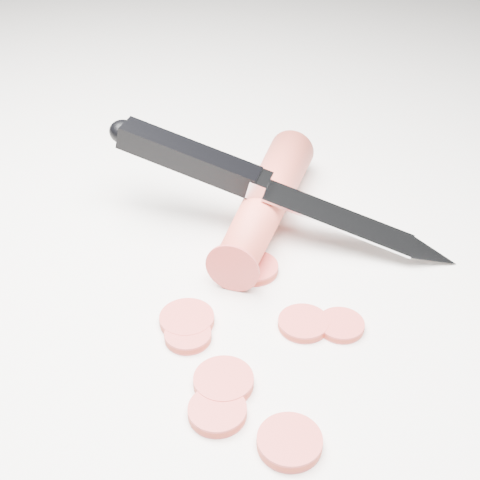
{
  "coord_description": "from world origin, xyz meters",
  "views": [
    {
      "loc": [
        0.02,
        -0.37,
        0.31
      ],
      "look_at": [
        0.01,
        0.03,
        0.02
      ],
      "focal_mm": 50.0,
      "sensor_mm": 36.0,
      "label": 1
    }
  ],
  "objects": [
    {
      "name": "carrot_slice_7",
      "position": [
        0.0,
        -0.1,
        0.0
      ],
      "size": [
        0.04,
        0.04,
        0.01
      ],
      "primitive_type": "cylinder",
      "color": "#C43834",
      "rests_on": "ground"
    },
    {
      "name": "kitchen_knife",
      "position": [
        0.04,
        0.06,
        0.04
      ],
      "size": [
        0.28,
        0.11,
        0.08
      ],
      "primitive_type": null,
      "color": "#B6B9BD",
      "rests_on": "ground"
    },
    {
      "name": "carrot_slice_3",
      "position": [
        0.08,
        -0.05,
        0.0
      ],
      "size": [
        0.03,
        0.03,
        0.01
      ],
      "primitive_type": "cylinder",
      "color": "#C43834",
      "rests_on": "ground"
    },
    {
      "name": "ground",
      "position": [
        0.0,
        0.0,
        0.0
      ],
      "size": [
        2.4,
        2.4,
        0.0
      ],
      "primitive_type": "plane",
      "color": "silver",
      "rests_on": "ground"
    },
    {
      "name": "carrot_slice_5",
      "position": [
        0.02,
        0.01,
        0.0
      ],
      "size": [
        0.04,
        0.04,
        0.01
      ],
      "primitive_type": "cylinder",
      "color": "#C43834",
      "rests_on": "ground"
    },
    {
      "name": "carrot_slice_6",
      "position": [
        0.04,
        -0.14,
        0.0
      ],
      "size": [
        0.04,
        0.04,
        0.01
      ],
      "primitive_type": "cylinder",
      "color": "#C43834",
      "rests_on": "ground"
    },
    {
      "name": "carrot_slice_4",
      "position": [
        0.05,
        -0.05,
        0.0
      ],
      "size": [
        0.03,
        0.03,
        0.01
      ],
      "primitive_type": "cylinder",
      "color": "#C43834",
      "rests_on": "ground"
    },
    {
      "name": "carrot_slice_2",
      "position": [
        -0.02,
        -0.06,
        0.0
      ],
      "size": [
        0.03,
        0.03,
        0.01
      ],
      "primitive_type": "cylinder",
      "color": "#C43834",
      "rests_on": "ground"
    },
    {
      "name": "carrot_slice_1",
      "position": [
        -0.0,
        -0.12,
        0.0
      ],
      "size": [
        0.03,
        0.03,
        0.01
      ],
      "primitive_type": "cylinder",
      "color": "#C43834",
      "rests_on": "ground"
    },
    {
      "name": "carrot_slice_0",
      "position": [
        -0.03,
        -0.04,
        0.0
      ],
      "size": [
        0.04,
        0.04,
        0.01
      ],
      "primitive_type": "cylinder",
      "color": "#C43834",
      "rests_on": "ground"
    },
    {
      "name": "carrot",
      "position": [
        0.03,
        0.08,
        0.02
      ],
      "size": [
        0.08,
        0.18,
        0.04
      ],
      "primitive_type": "cylinder",
      "rotation": [
        1.57,
        0.0,
        -0.28
      ],
      "color": "#E34636",
      "rests_on": "ground"
    }
  ]
}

